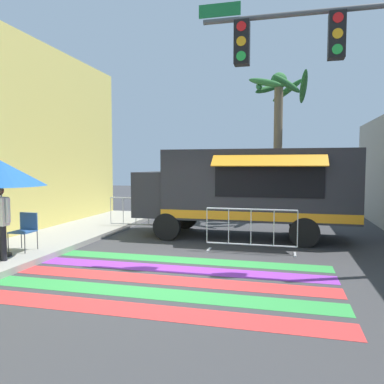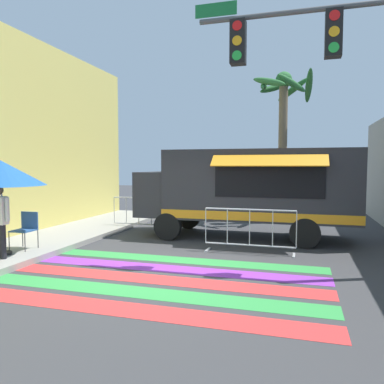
% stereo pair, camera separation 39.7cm
% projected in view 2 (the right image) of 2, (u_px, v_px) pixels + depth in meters
% --- Properties ---
extents(ground_plane, '(60.00, 60.00, 0.00)m').
position_uv_depth(ground_plane, '(172.00, 269.00, 7.87)').
color(ground_plane, '#38383A').
extents(crosswalk_painted, '(6.40, 3.60, 0.01)m').
position_uv_depth(crosswalk_painted, '(158.00, 279.00, 7.11)').
color(crosswalk_painted, red).
rests_on(crosswalk_painted, ground_plane).
extents(food_truck, '(6.37, 2.73, 2.62)m').
position_uv_depth(food_truck, '(244.00, 187.00, 11.21)').
color(food_truck, '#2D2D33').
rests_on(food_truck, ground_plane).
extents(traffic_signal_pole, '(4.35, 0.29, 5.61)m').
position_uv_depth(traffic_signal_pole, '(333.00, 70.00, 7.36)').
color(traffic_signal_pole, '#515456').
rests_on(traffic_signal_pole, ground_plane).
extents(patio_umbrella, '(1.95, 1.95, 2.15)m').
position_uv_depth(patio_umbrella, '(1.00, 173.00, 8.39)').
color(patio_umbrella, black).
rests_on(patio_umbrella, sidewalk_left).
extents(folding_chair, '(0.48, 0.48, 0.89)m').
position_uv_depth(folding_chair, '(26.00, 227.00, 9.14)').
color(folding_chair, '#4C4C51').
rests_on(folding_chair, sidewalk_left).
extents(barricade_front, '(2.26, 0.44, 1.11)m').
position_uv_depth(barricade_front, '(250.00, 231.00, 9.23)').
color(barricade_front, '#B7BABF').
rests_on(barricade_front, ground_plane).
extents(barricade_side, '(1.85, 0.44, 1.11)m').
position_uv_depth(barricade_side, '(139.00, 214.00, 12.60)').
color(barricade_side, '#B7BABF').
rests_on(barricade_side, ground_plane).
extents(palm_tree, '(2.25, 2.25, 5.63)m').
position_uv_depth(palm_tree, '(283.00, 114.00, 13.91)').
color(palm_tree, '#7A664C').
rests_on(palm_tree, ground_plane).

